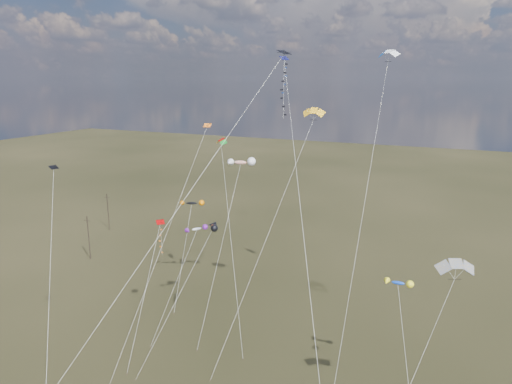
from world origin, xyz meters
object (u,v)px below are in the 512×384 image
at_px(utility_pole_far, 108,212).
at_px(parafoil_yellow, 313,112).
at_px(utility_pole_near, 89,237).
at_px(novelty_black_orange, 191,203).
at_px(diamond_black_high, 265,109).

xyz_separation_m(utility_pole_far, parafoil_yellow, (51.06, -21.33, 23.79)).
bearing_deg(utility_pole_near, novelty_black_orange, -7.02).
bearing_deg(diamond_black_high, utility_pole_near, 153.68).
xyz_separation_m(diamond_black_high, parafoil_yellow, (0.11, 13.92, -1.08)).
bearing_deg(novelty_black_orange, utility_pole_far, 151.83).
distance_m(utility_pole_far, parafoil_yellow, 60.23).
height_order(utility_pole_far, diamond_black_high, diamond_black_high).
relative_size(diamond_black_high, parafoil_yellow, 1.18).
bearing_deg(parafoil_yellow, utility_pole_far, 157.33).
bearing_deg(novelty_black_orange, parafoil_yellow, -12.79).
bearing_deg(diamond_black_high, novelty_black_orange, 136.57).
bearing_deg(diamond_black_high, utility_pole_far, 145.32).
distance_m(utility_pole_near, utility_pole_far, 16.12).
distance_m(diamond_black_high, parafoil_yellow, 13.96).
bearing_deg(utility_pole_far, diamond_black_high, -34.68).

